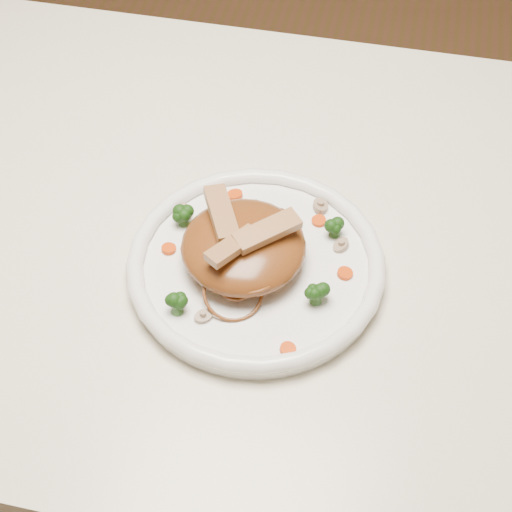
# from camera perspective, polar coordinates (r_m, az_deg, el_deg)

# --- Properties ---
(ground) EXTENTS (4.00, 4.00, 0.00)m
(ground) POSITION_cam_1_polar(r_m,az_deg,el_deg) (1.59, -2.25, -15.47)
(ground) COLOR brown
(ground) RESTS_ON ground
(table) EXTENTS (1.20, 0.80, 0.75)m
(table) POSITION_cam_1_polar(r_m,az_deg,el_deg) (1.03, -3.35, -0.55)
(table) COLOR beige
(table) RESTS_ON ground
(plate) EXTENTS (0.31, 0.31, 0.02)m
(plate) POSITION_cam_1_polar(r_m,az_deg,el_deg) (0.89, 0.00, -0.91)
(plate) COLOR white
(plate) RESTS_ON table
(noodle_mound) EXTENTS (0.15, 0.15, 0.05)m
(noodle_mound) POSITION_cam_1_polar(r_m,az_deg,el_deg) (0.86, -0.94, 0.75)
(noodle_mound) COLOR brown
(noodle_mound) RESTS_ON plate
(chicken_a) EXTENTS (0.07, 0.07, 0.01)m
(chicken_a) POSITION_cam_1_polar(r_m,az_deg,el_deg) (0.84, 0.85, 1.89)
(chicken_a) COLOR tan
(chicken_a) RESTS_ON noodle_mound
(chicken_b) EXTENTS (0.06, 0.08, 0.01)m
(chicken_b) POSITION_cam_1_polar(r_m,az_deg,el_deg) (0.85, -2.60, 3.21)
(chicken_b) COLOR tan
(chicken_b) RESTS_ON noodle_mound
(chicken_c) EXTENTS (0.05, 0.07, 0.01)m
(chicken_c) POSITION_cam_1_polar(r_m,az_deg,el_deg) (0.82, -1.74, 0.75)
(chicken_c) COLOR tan
(chicken_c) RESTS_ON noodle_mound
(broccoli_0) EXTENTS (0.04, 0.04, 0.03)m
(broccoli_0) POSITION_cam_1_polar(r_m,az_deg,el_deg) (0.90, 5.98, 2.27)
(broccoli_0) COLOR #1A3E0D
(broccoli_0) RESTS_ON plate
(broccoli_1) EXTENTS (0.03, 0.03, 0.03)m
(broccoli_1) POSITION_cam_1_polar(r_m,az_deg,el_deg) (0.91, -5.48, 3.06)
(broccoli_1) COLOR #1A3E0D
(broccoli_1) RESTS_ON plate
(broccoli_2) EXTENTS (0.04, 0.04, 0.03)m
(broccoli_2) POSITION_cam_1_polar(r_m,az_deg,el_deg) (0.83, -6.01, -3.48)
(broccoli_2) COLOR #1A3E0D
(broccoli_2) RESTS_ON plate
(broccoli_3) EXTENTS (0.03, 0.03, 0.03)m
(broccoli_3) POSITION_cam_1_polar(r_m,az_deg,el_deg) (0.84, 4.54, -2.69)
(broccoli_3) COLOR #1A3E0D
(broccoli_3) RESTS_ON plate
(carrot_0) EXTENTS (0.02, 0.02, 0.00)m
(carrot_0) POSITION_cam_1_polar(r_m,az_deg,el_deg) (0.92, 4.73, 2.64)
(carrot_0) COLOR #CC3807
(carrot_0) RESTS_ON plate
(carrot_1) EXTENTS (0.02, 0.02, 0.00)m
(carrot_1) POSITION_cam_1_polar(r_m,az_deg,el_deg) (0.90, -6.56, 0.54)
(carrot_1) COLOR #CC3807
(carrot_1) RESTS_ON plate
(carrot_2) EXTENTS (0.02, 0.02, 0.00)m
(carrot_2) POSITION_cam_1_polar(r_m,az_deg,el_deg) (0.87, 6.68, -1.30)
(carrot_2) COLOR #CC3807
(carrot_2) RESTS_ON plate
(carrot_3) EXTENTS (0.02, 0.02, 0.00)m
(carrot_3) POSITION_cam_1_polar(r_m,az_deg,el_deg) (0.95, -1.60, 4.61)
(carrot_3) COLOR #CC3807
(carrot_3) RESTS_ON plate
(carrot_4) EXTENTS (0.02, 0.02, 0.00)m
(carrot_4) POSITION_cam_1_polar(r_m,az_deg,el_deg) (0.81, 2.40, -6.99)
(carrot_4) COLOR #CC3807
(carrot_4) RESTS_ON plate
(mushroom_0) EXTENTS (0.03, 0.03, 0.01)m
(mushroom_0) POSITION_cam_1_polar(r_m,az_deg,el_deg) (0.83, -3.97, -4.52)
(mushroom_0) COLOR tan
(mushroom_0) RESTS_ON plate
(mushroom_1) EXTENTS (0.03, 0.03, 0.01)m
(mushroom_1) POSITION_cam_1_polar(r_m,az_deg,el_deg) (0.90, 6.39, 0.80)
(mushroom_1) COLOR tan
(mushroom_1) RESTS_ON plate
(mushroom_2) EXTENTS (0.03, 0.03, 0.01)m
(mushroom_2) POSITION_cam_1_polar(r_m,az_deg,el_deg) (0.93, -5.30, 3.32)
(mushroom_2) COLOR tan
(mushroom_2) RESTS_ON plate
(mushroom_3) EXTENTS (0.03, 0.03, 0.01)m
(mushroom_3) POSITION_cam_1_polar(r_m,az_deg,el_deg) (0.94, 4.85, 3.76)
(mushroom_3) COLOR tan
(mushroom_3) RESTS_ON plate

